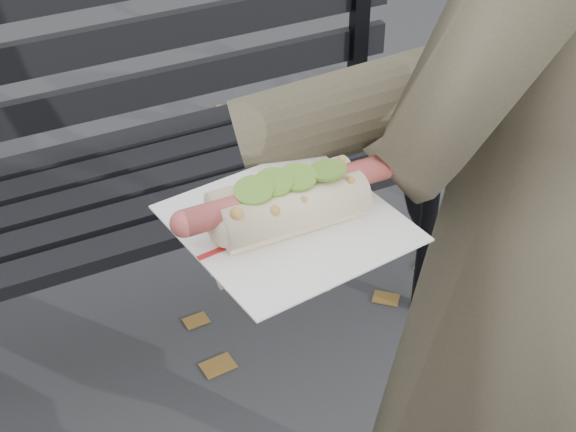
# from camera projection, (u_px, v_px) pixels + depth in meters

# --- Properties ---
(park_bench) EXTENTS (1.50, 0.44, 0.88)m
(park_bench) POSITION_uv_depth(u_px,v_px,m) (102.00, 153.00, 1.86)
(park_bench) COLOR black
(park_bench) RESTS_ON ground
(person) EXTENTS (0.69, 0.56, 1.65)m
(person) POSITION_uv_depth(u_px,v_px,m) (525.00, 244.00, 1.13)
(person) COLOR #47412F
(person) RESTS_ON ground
(held_hotdog) EXTENTS (0.62, 0.30, 0.20)m
(held_hotdog) POSITION_uv_depth(u_px,v_px,m) (427.00, 111.00, 0.90)
(held_hotdog) COLOR #47412F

